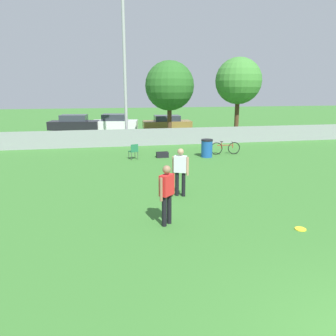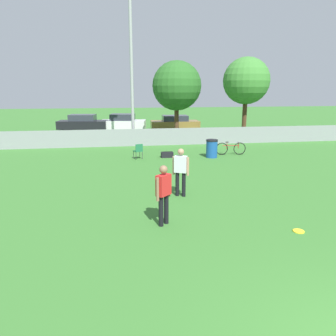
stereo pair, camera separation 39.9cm
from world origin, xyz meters
name	(u,v)px [view 1 (the left image)]	position (x,y,z in m)	size (l,w,h in m)	color
fence_backline	(167,137)	(0.00, 18.00, 0.55)	(26.73, 0.07, 1.21)	gray
light_pole	(124,54)	(-2.55, 18.94, 5.71)	(0.90, 0.36, 9.85)	#9E9EA3
tree_near_pole	(169,86)	(0.75, 21.00, 3.77)	(3.53, 3.53, 5.55)	#4C331E
tree_far_right	(238,81)	(5.66, 20.20, 4.11)	(3.32, 3.32, 5.79)	#4C331E
player_receiver_white	(180,169)	(-1.54, 7.72, 0.96)	(0.53, 0.38, 1.66)	black
player_defender_red	(167,191)	(-2.46, 5.40, 0.96)	(0.45, 0.45, 1.66)	black
frisbee_disc	(300,229)	(0.94, 4.40, 0.01)	(0.29, 0.29, 0.03)	yellow
folding_chair_sideline	(134,150)	(-2.56, 13.97, 0.48)	(0.51, 0.51, 0.81)	#333338
bicycle_sideline	(225,148)	(2.60, 14.33, 0.36)	(1.69, 0.44, 0.74)	black
trash_bin	(207,148)	(1.36, 13.82, 0.48)	(0.63, 0.63, 0.96)	#194C99
gear_bag_sideline	(162,155)	(-1.00, 14.20, 0.14)	(0.64, 0.35, 0.31)	black
parked_car_dark	(74,123)	(-6.49, 26.25, 0.69)	(4.34, 2.19, 1.42)	black
parked_car_white	(115,123)	(-3.08, 26.07, 0.69)	(4.15, 2.42, 1.44)	black
parked_car_tan	(167,123)	(1.45, 25.59, 0.64)	(4.24, 1.92, 1.30)	black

